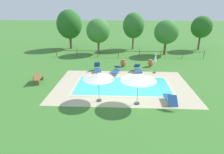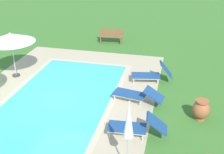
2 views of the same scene
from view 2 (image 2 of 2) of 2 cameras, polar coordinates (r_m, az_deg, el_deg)
ground_plane at (r=12.26m, az=-10.35°, el=-4.51°), size 160.00×160.00×0.00m
pool_deck_paving at (r=12.26m, az=-10.35°, el=-4.49°), size 11.68×7.74×0.01m
swimming_pool_water at (r=12.25m, az=-10.35°, el=-4.49°), size 8.06×4.12×0.01m
pool_coping_rim at (r=12.25m, az=-10.35°, el=-4.47°), size 8.54×4.60×0.01m
sun_lounger_north_near_steps at (r=11.81m, az=4.79°, el=-3.40°), size 0.98×2.14×0.73m
sun_lounger_north_mid at (r=13.53m, az=7.73°, el=0.58°), size 0.94×1.94×0.99m
sun_lounger_north_far at (r=9.88m, az=4.62°, el=-9.63°), size 0.75×2.02×0.86m
patio_umbrella_open_foreground at (r=14.20m, az=-19.27°, el=7.25°), size 2.23×2.23×2.19m
patio_umbrella_closed_row_west at (r=7.79m, az=3.29°, el=-9.45°), size 0.32×0.32×2.34m
wooden_bench_lawn_side at (r=18.65m, az=-0.16°, el=8.12°), size 0.59×1.54×0.87m
terracotta_urn_near_fence at (r=11.11m, az=17.04°, el=-6.09°), size 0.63×0.63×0.81m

